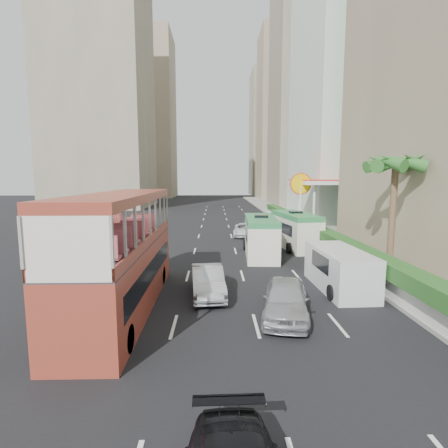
{
  "coord_description": "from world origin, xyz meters",
  "views": [
    {
      "loc": [
        -1.98,
        -14.89,
        5.72
      ],
      "look_at": [
        -1.5,
        4.0,
        3.2
      ],
      "focal_mm": 28.0,
      "sensor_mm": 36.0,
      "label": 1
    }
  ],
  "objects_px": {
    "double_decker_bus": "(122,252)",
    "panel_van_far": "(277,223)",
    "minibus_near": "(261,237)",
    "palm_tree": "(392,220)",
    "shell_station": "(324,205)",
    "car_silver_lane_b": "(285,317)",
    "minibus_far": "(295,230)",
    "panel_van_near": "(339,269)",
    "car_silver_lane_a": "(208,295)",
    "van_asset": "(244,236)"
  },
  "relations": [
    {
      "from": "minibus_far",
      "to": "panel_van_far",
      "type": "bearing_deg",
      "value": 82.05
    },
    {
      "from": "car_silver_lane_b",
      "to": "minibus_near",
      "type": "bearing_deg",
      "value": 99.75
    },
    {
      "from": "panel_van_near",
      "to": "shell_station",
      "type": "bearing_deg",
      "value": 72.47
    },
    {
      "from": "shell_station",
      "to": "van_asset",
      "type": "bearing_deg",
      "value": -156.54
    },
    {
      "from": "minibus_near",
      "to": "shell_station",
      "type": "height_order",
      "value": "shell_station"
    },
    {
      "from": "panel_van_far",
      "to": "shell_station",
      "type": "distance_m",
      "value": 5.95
    },
    {
      "from": "minibus_far",
      "to": "shell_station",
      "type": "distance_m",
      "value": 11.29
    },
    {
      "from": "minibus_near",
      "to": "palm_tree",
      "type": "relative_size",
      "value": 1.0
    },
    {
      "from": "double_decker_bus",
      "to": "shell_station",
      "type": "relative_size",
      "value": 1.38
    },
    {
      "from": "panel_van_near",
      "to": "shell_station",
      "type": "xyz_separation_m",
      "value": [
        5.61,
        20.6,
        1.71
      ]
    },
    {
      "from": "van_asset",
      "to": "panel_van_far",
      "type": "xyz_separation_m",
      "value": [
        3.67,
        2.25,
        1.02
      ]
    },
    {
      "from": "minibus_near",
      "to": "palm_tree",
      "type": "bearing_deg",
      "value": -40.81
    },
    {
      "from": "double_decker_bus",
      "to": "shell_station",
      "type": "distance_m",
      "value": 28.02
    },
    {
      "from": "car_silver_lane_b",
      "to": "panel_van_near",
      "type": "height_order",
      "value": "panel_van_near"
    },
    {
      "from": "car_silver_lane_a",
      "to": "van_asset",
      "type": "distance_m",
      "value": 17.75
    },
    {
      "from": "double_decker_bus",
      "to": "panel_van_near",
      "type": "distance_m",
      "value": 10.77
    },
    {
      "from": "minibus_far",
      "to": "panel_van_far",
      "type": "height_order",
      "value": "minibus_far"
    },
    {
      "from": "car_silver_lane_b",
      "to": "shell_station",
      "type": "relative_size",
      "value": 0.56
    },
    {
      "from": "van_asset",
      "to": "palm_tree",
      "type": "height_order",
      "value": "palm_tree"
    },
    {
      "from": "car_silver_lane_b",
      "to": "minibus_far",
      "type": "distance_m",
      "value": 14.87
    },
    {
      "from": "double_decker_bus",
      "to": "palm_tree",
      "type": "distance_m",
      "value": 14.39
    },
    {
      "from": "car_silver_lane_a",
      "to": "shell_station",
      "type": "bearing_deg",
      "value": 54.87
    },
    {
      "from": "panel_van_far",
      "to": "car_silver_lane_b",
      "type": "bearing_deg",
      "value": -100.57
    },
    {
      "from": "panel_van_near",
      "to": "palm_tree",
      "type": "bearing_deg",
      "value": 22.87
    },
    {
      "from": "double_decker_bus",
      "to": "minibus_far",
      "type": "bearing_deg",
      "value": 51.29
    },
    {
      "from": "car_silver_lane_a",
      "to": "minibus_far",
      "type": "height_order",
      "value": "minibus_far"
    },
    {
      "from": "car_silver_lane_a",
      "to": "palm_tree",
      "type": "distance_m",
      "value": 10.97
    },
    {
      "from": "car_silver_lane_b",
      "to": "panel_van_near",
      "type": "relative_size",
      "value": 0.87
    },
    {
      "from": "car_silver_lane_a",
      "to": "minibus_near",
      "type": "bearing_deg",
      "value": 61.57
    },
    {
      "from": "minibus_near",
      "to": "van_asset",
      "type": "bearing_deg",
      "value": 96.23
    },
    {
      "from": "panel_van_near",
      "to": "palm_tree",
      "type": "height_order",
      "value": "palm_tree"
    },
    {
      "from": "double_decker_bus",
      "to": "shell_station",
      "type": "height_order",
      "value": "shell_station"
    },
    {
      "from": "minibus_near",
      "to": "minibus_far",
      "type": "distance_m",
      "value": 4.37
    },
    {
      "from": "double_decker_bus",
      "to": "car_silver_lane_a",
      "type": "relative_size",
      "value": 2.56
    },
    {
      "from": "car_silver_lane_a",
      "to": "panel_van_far",
      "type": "relative_size",
      "value": 0.84
    },
    {
      "from": "panel_van_near",
      "to": "car_silver_lane_a",
      "type": "bearing_deg",
      "value": -175.54
    },
    {
      "from": "panel_van_near",
      "to": "panel_van_far",
      "type": "bearing_deg",
      "value": 87.16
    },
    {
      "from": "van_asset",
      "to": "minibus_near",
      "type": "bearing_deg",
      "value": -80.81
    },
    {
      "from": "double_decker_bus",
      "to": "panel_van_far",
      "type": "xyz_separation_m",
      "value": [
        10.57,
        21.3,
        -1.51
      ]
    },
    {
      "from": "van_asset",
      "to": "car_silver_lane_b",
      "type": "bearing_deg",
      "value": -83.75
    },
    {
      "from": "car_silver_lane_a",
      "to": "panel_van_near",
      "type": "distance_m",
      "value": 6.87
    },
    {
      "from": "minibus_far",
      "to": "panel_van_far",
      "type": "distance_m",
      "value": 8.12
    },
    {
      "from": "car_silver_lane_b",
      "to": "palm_tree",
      "type": "bearing_deg",
      "value": 48.82
    },
    {
      "from": "van_asset",
      "to": "palm_tree",
      "type": "distance_m",
      "value": 16.9
    },
    {
      "from": "palm_tree",
      "to": "minibus_far",
      "type": "bearing_deg",
      "value": 109.36
    },
    {
      "from": "van_asset",
      "to": "panel_van_near",
      "type": "relative_size",
      "value": 0.85
    },
    {
      "from": "car_silver_lane_b",
      "to": "panel_van_far",
      "type": "relative_size",
      "value": 0.89
    },
    {
      "from": "car_silver_lane_b",
      "to": "palm_tree",
      "type": "distance_m",
      "value": 9.24
    },
    {
      "from": "van_asset",
      "to": "shell_station",
      "type": "bearing_deg",
      "value": 29.66
    },
    {
      "from": "van_asset",
      "to": "shell_station",
      "type": "relative_size",
      "value": 0.55
    }
  ]
}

